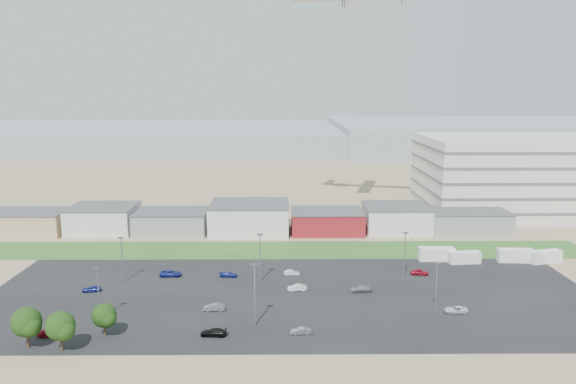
{
  "coord_description": "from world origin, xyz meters",
  "views": [
    {
      "loc": [
        3.59,
        -85.08,
        40.17
      ],
      "look_at": [
        4.51,
        22.0,
        20.45
      ],
      "focal_mm": 35.0,
      "sensor_mm": 36.0,
      "label": 1
    }
  ],
  "objects_px": {
    "parked_car_5": "(92,289)",
    "parked_car_12": "(361,289)",
    "parked_car_8": "(420,272)",
    "parked_car_0": "(456,310)",
    "parked_car_13": "(301,331)",
    "parked_car_10": "(50,333)",
    "parked_car_11": "(292,273)",
    "parked_car_9": "(171,273)",
    "box_trailer_a": "(436,254)",
    "parked_car_6": "(228,274)",
    "parked_car_3": "(214,332)",
    "parked_car_4": "(214,307)",
    "parked_car_7": "(297,288)"
  },
  "relations": [
    {
      "from": "parked_car_5",
      "to": "parked_car_12",
      "type": "bearing_deg",
      "value": 83.64
    },
    {
      "from": "parked_car_8",
      "to": "parked_car_0",
      "type": "bearing_deg",
      "value": -168.68
    },
    {
      "from": "parked_car_13",
      "to": "parked_car_5",
      "type": "bearing_deg",
      "value": -118.99
    },
    {
      "from": "parked_car_10",
      "to": "parked_car_11",
      "type": "relative_size",
      "value": 1.2
    },
    {
      "from": "parked_car_5",
      "to": "parked_car_9",
      "type": "relative_size",
      "value": 0.77
    },
    {
      "from": "parked_car_10",
      "to": "parked_car_13",
      "type": "xyz_separation_m",
      "value": [
        41.36,
        0.56,
        -0.03
      ]
    },
    {
      "from": "box_trailer_a",
      "to": "parked_car_10",
      "type": "relative_size",
      "value": 2.02
    },
    {
      "from": "parked_car_6",
      "to": "parked_car_10",
      "type": "distance_m",
      "value": 39.7
    },
    {
      "from": "parked_car_8",
      "to": "parked_car_13",
      "type": "relative_size",
      "value": 1.12
    },
    {
      "from": "parked_car_3",
      "to": "parked_car_11",
      "type": "bearing_deg",
      "value": 161.31
    },
    {
      "from": "parked_car_6",
      "to": "parked_car_13",
      "type": "distance_m",
      "value": 32.56
    },
    {
      "from": "parked_car_3",
      "to": "parked_car_9",
      "type": "height_order",
      "value": "parked_car_9"
    },
    {
      "from": "parked_car_6",
      "to": "parked_car_9",
      "type": "distance_m",
      "value": 12.63
    },
    {
      "from": "parked_car_9",
      "to": "box_trailer_a",
      "type": "bearing_deg",
      "value": -81.41
    },
    {
      "from": "parked_car_9",
      "to": "parked_car_10",
      "type": "distance_m",
      "value": 33.08
    },
    {
      "from": "parked_car_6",
      "to": "parked_car_8",
      "type": "height_order",
      "value": "parked_car_8"
    },
    {
      "from": "parked_car_12",
      "to": "box_trailer_a",
      "type": "bearing_deg",
      "value": 127.82
    },
    {
      "from": "parked_car_4",
      "to": "parked_car_13",
      "type": "distance_m",
      "value": 18.73
    },
    {
      "from": "box_trailer_a",
      "to": "parked_car_13",
      "type": "distance_m",
      "value": 52.51
    },
    {
      "from": "parked_car_3",
      "to": "parked_car_7",
      "type": "height_order",
      "value": "parked_car_7"
    },
    {
      "from": "parked_car_12",
      "to": "parked_car_13",
      "type": "height_order",
      "value": "parked_car_12"
    },
    {
      "from": "parked_car_7",
      "to": "parked_car_8",
      "type": "height_order",
      "value": "parked_car_8"
    },
    {
      "from": "parked_car_4",
      "to": "parked_car_8",
      "type": "distance_m",
      "value": 46.97
    },
    {
      "from": "parked_car_4",
      "to": "parked_car_3",
      "type": "bearing_deg",
      "value": 3.8
    },
    {
      "from": "parked_car_4",
      "to": "parked_car_6",
      "type": "bearing_deg",
      "value": 174.97
    },
    {
      "from": "parked_car_3",
      "to": "parked_car_4",
      "type": "xyz_separation_m",
      "value": [
        -1.2,
        10.81,
        0.02
      ]
    },
    {
      "from": "parked_car_0",
      "to": "parked_car_11",
      "type": "height_order",
      "value": "parked_car_0"
    },
    {
      "from": "parked_car_7",
      "to": "parked_car_8",
      "type": "distance_m",
      "value": 28.69
    },
    {
      "from": "parked_car_9",
      "to": "parked_car_12",
      "type": "distance_m",
      "value": 41.24
    },
    {
      "from": "parked_car_6",
      "to": "parked_car_13",
      "type": "xyz_separation_m",
      "value": [
        14.84,
        -28.98,
        0.01
      ]
    },
    {
      "from": "parked_car_5",
      "to": "parked_car_0",
      "type": "bearing_deg",
      "value": 74.97
    },
    {
      "from": "parked_car_7",
      "to": "parked_car_12",
      "type": "xyz_separation_m",
      "value": [
        12.73,
        -0.76,
        0.01
      ]
    },
    {
      "from": "parked_car_8",
      "to": "parked_car_13",
      "type": "bearing_deg",
      "value": 145.07
    },
    {
      "from": "parked_car_3",
      "to": "parked_car_7",
      "type": "relative_size",
      "value": 1.12
    },
    {
      "from": "parked_car_3",
      "to": "parked_car_5",
      "type": "xyz_separation_m",
      "value": [
        -27.05,
        20.75,
        -0.01
      ]
    },
    {
      "from": "box_trailer_a",
      "to": "parked_car_10",
      "type": "distance_m",
      "value": 85.32
    },
    {
      "from": "parked_car_13",
      "to": "parked_car_0",
      "type": "bearing_deg",
      "value": 104.2
    },
    {
      "from": "parked_car_4",
      "to": "parked_car_10",
      "type": "xyz_separation_m",
      "value": [
        -25.69,
        -10.81,
        -0.05
      ]
    },
    {
      "from": "parked_car_3",
      "to": "parked_car_6",
      "type": "distance_m",
      "value": 29.54
    },
    {
      "from": "parked_car_0",
      "to": "parked_car_3",
      "type": "height_order",
      "value": "parked_car_3"
    },
    {
      "from": "box_trailer_a",
      "to": "parked_car_9",
      "type": "relative_size",
      "value": 1.76
    },
    {
      "from": "box_trailer_a",
      "to": "parked_car_6",
      "type": "relative_size",
      "value": 2.19
    },
    {
      "from": "parked_car_12",
      "to": "parked_car_0",
      "type": "bearing_deg",
      "value": 48.63
    },
    {
      "from": "parked_car_5",
      "to": "parked_car_12",
      "type": "xyz_separation_m",
      "value": [
        54.13,
        -0.49,
        0.03
      ]
    },
    {
      "from": "parked_car_10",
      "to": "parked_car_11",
      "type": "xyz_separation_m",
      "value": [
        40.29,
        30.64,
        -0.03
      ]
    },
    {
      "from": "parked_car_6",
      "to": "parked_car_10",
      "type": "bearing_deg",
      "value": 143.89
    },
    {
      "from": "box_trailer_a",
      "to": "parked_car_0",
      "type": "height_order",
      "value": "box_trailer_a"
    },
    {
      "from": "parked_car_5",
      "to": "parked_car_13",
      "type": "relative_size",
      "value": 1.06
    },
    {
      "from": "parked_car_8",
      "to": "parked_car_4",
      "type": "bearing_deg",
      "value": 121.86
    },
    {
      "from": "parked_car_6",
      "to": "parked_car_9",
      "type": "xyz_separation_m",
      "value": [
        -12.62,
        0.48,
        0.11
      ]
    }
  ]
}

